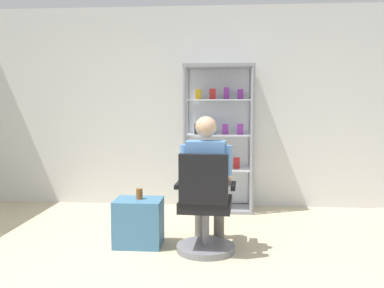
% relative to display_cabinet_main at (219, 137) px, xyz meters
% --- Properties ---
extents(back_wall, '(6.00, 0.10, 2.70)m').
position_rel_display_cabinet_main_xyz_m(back_wall, '(-0.40, 0.24, 0.38)').
color(back_wall, silver).
rests_on(back_wall, ground).
extents(display_cabinet_main, '(0.90, 0.45, 1.90)m').
position_rel_display_cabinet_main_xyz_m(display_cabinet_main, '(0.00, 0.00, 0.00)').
color(display_cabinet_main, gray).
rests_on(display_cabinet_main, ground).
extents(office_chair, '(0.58, 0.56, 0.96)m').
position_rel_display_cabinet_main_xyz_m(office_chair, '(-0.10, -1.70, -0.57)').
color(office_chair, slate).
rests_on(office_chair, ground).
extents(seated_shopkeeper, '(0.50, 0.58, 1.29)m').
position_rel_display_cabinet_main_xyz_m(seated_shopkeeper, '(-0.09, -1.54, -0.25)').
color(seated_shopkeeper, slate).
rests_on(seated_shopkeeper, ground).
extents(storage_crate, '(0.46, 0.36, 0.47)m').
position_rel_display_cabinet_main_xyz_m(storage_crate, '(-0.76, -1.53, -0.73)').
color(storage_crate, teal).
rests_on(storage_crate, ground).
extents(tea_glass, '(0.06, 0.06, 0.10)m').
position_rel_display_cabinet_main_xyz_m(tea_glass, '(-0.76, -1.52, -0.45)').
color(tea_glass, brown).
rests_on(tea_glass, storage_crate).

